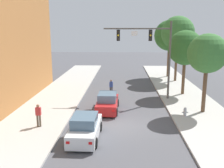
% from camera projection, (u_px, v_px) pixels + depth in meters
% --- Properties ---
extents(ground_plane, '(120.00, 120.00, 0.00)m').
position_uv_depth(ground_plane, '(121.00, 126.00, 18.31)').
color(ground_plane, '#4C4C51').
extents(sidewalk_left, '(5.00, 60.00, 0.15)m').
position_uv_depth(sidewalk_left, '(33.00, 123.00, 18.56)').
color(sidewalk_left, '#B2AFA8').
rests_on(sidewalk_left, ground).
extents(sidewalk_right, '(5.00, 60.00, 0.15)m').
position_uv_depth(sidewalk_right, '(211.00, 126.00, 18.03)').
color(sidewalk_right, '#B2AFA8').
rests_on(sidewalk_right, ground).
extents(traffic_signal_mast, '(6.46, 0.38, 7.50)m').
position_uv_depth(traffic_signal_mast, '(151.00, 46.00, 23.97)').
color(traffic_signal_mast, '#514C47').
rests_on(traffic_signal_mast, sidewalk_right).
extents(car_lead_red, '(1.91, 4.28, 1.60)m').
position_uv_depth(car_lead_red, '(107.00, 103.00, 21.53)').
color(car_lead_red, '#B21E1E').
rests_on(car_lead_red, ground).
extents(car_following_white, '(1.90, 4.27, 1.60)m').
position_uv_depth(car_following_white, '(85.00, 128.00, 16.00)').
color(car_following_white, silver).
rests_on(car_following_white, ground).
extents(pedestrian_sidewalk_left_walker, '(0.36, 0.22, 1.64)m').
position_uv_depth(pedestrian_sidewalk_left_walker, '(38.00, 114.00, 17.58)').
color(pedestrian_sidewalk_left_walker, brown).
rests_on(pedestrian_sidewalk_left_walker, sidewalk_left).
extents(pedestrian_crossing_road, '(0.36, 0.22, 1.64)m').
position_uv_depth(pedestrian_crossing_road, '(111.00, 86.00, 26.83)').
color(pedestrian_crossing_road, '#333338').
rests_on(pedestrian_crossing_road, ground).
extents(fire_hydrant, '(0.48, 0.24, 0.72)m').
position_uv_depth(fire_hydrant, '(185.00, 112.00, 19.83)').
color(fire_hydrant, '#B2B2B7').
rests_on(fire_hydrant, sidewalk_right).
extents(street_tree_nearest, '(3.17, 3.17, 6.44)m').
position_uv_depth(street_tree_nearest, '(207.00, 54.00, 19.98)').
color(street_tree_nearest, brown).
rests_on(street_tree_nearest, sidewalk_right).
extents(street_tree_second, '(3.58, 3.58, 6.67)m').
position_uv_depth(street_tree_second, '(185.00, 48.00, 25.77)').
color(street_tree_second, brown).
rests_on(street_tree_second, sidewalk_right).
extents(street_tree_third, '(4.28, 4.28, 8.44)m').
position_uv_depth(street_tree_third, '(178.00, 33.00, 32.31)').
color(street_tree_third, brown).
rests_on(street_tree_third, sidewalk_right).
extents(street_tree_farthest, '(4.31, 4.31, 8.04)m').
position_uv_depth(street_tree_farthest, '(169.00, 36.00, 35.51)').
color(street_tree_farthest, brown).
rests_on(street_tree_farthest, sidewalk_right).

